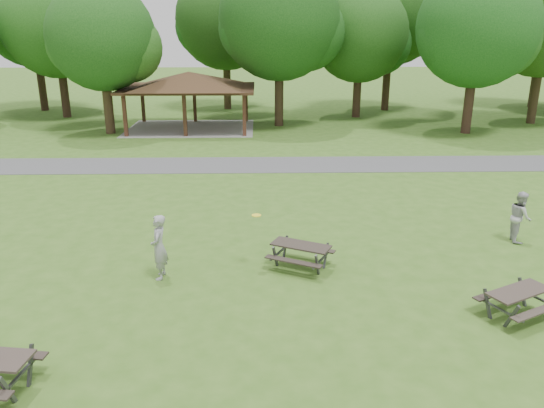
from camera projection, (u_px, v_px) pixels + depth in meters
The scene contains 16 objects.
ground at pixel (236, 305), 13.22m from camera, with size 160.00×160.00×0.00m, color #38601B.
asphalt_path at pixel (247, 165), 26.48m from camera, with size 120.00×3.20×0.02m, color #47474A.
pavilion at pixel (189, 82), 34.88m from camera, with size 8.60×7.01×3.76m.
tree_row_c at pixel (58, 27), 38.30m from camera, with size 8.19×7.80×10.67m.
tree_row_d at pixel (103, 40), 32.51m from camera, with size 6.93×6.60×9.27m.
tree_row_e at pixel (281, 23), 34.81m from camera, with size 8.40×8.00×11.02m.
tree_row_f at pixel (361, 37), 38.56m from camera, with size 7.35×7.00×9.55m.
tree_row_g at pixel (479, 30), 32.39m from camera, with size 7.77×7.40×10.25m.
tree_deep_a at pixel (34, 19), 41.36m from camera, with size 8.40×8.00×11.38m.
tree_deep_b at pixel (227, 22), 42.26m from camera, with size 8.40×8.00×11.13m.
tree_deep_c at pixel (392, 14), 41.43m from camera, with size 8.82×8.40×11.90m.
picnic_table_middle at pixel (301, 250), 15.12m from camera, with size 2.09×1.94×0.72m.
picnic_table_far at pixel (518, 297), 12.55m from camera, with size 2.03×1.89×0.70m.
frisbee_in_flight at pixel (256, 215), 14.74m from camera, with size 0.31×0.31×0.02m.
frisbee_thrower at pixel (159, 247), 14.36m from camera, with size 0.67×0.44×1.82m, color #959598.
frisbee_catcher at pixel (520, 217), 16.91m from camera, with size 0.80×0.63×1.65m, color #B0B0B3.
Camera 1 is at (0.61, -11.74, 6.61)m, focal length 35.00 mm.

